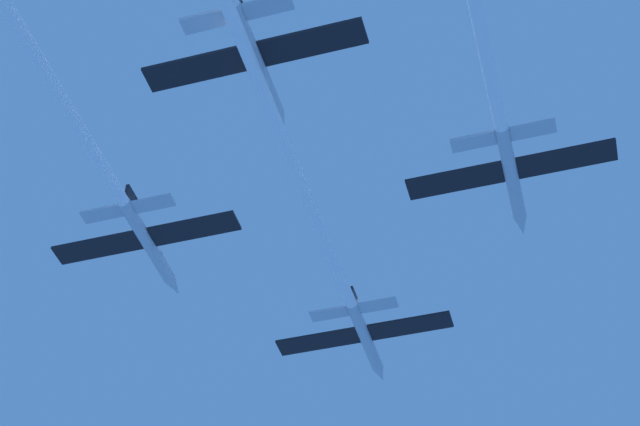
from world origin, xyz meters
name	(u,v)px	position (x,y,z in m)	size (l,w,h in m)	color
jet_lead	(325,240)	(-0.26, -13.07, -0.41)	(16.32, 49.73, 2.70)	#B2BAC6
jet_left_wing	(62,99)	(-14.97, -32.18, 0.49)	(16.32, 55.27, 2.70)	#B2BAC6
jet_right_wing	(476,7)	(15.67, -32.20, 0.06)	(16.32, 55.30, 2.70)	#B2BAC6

